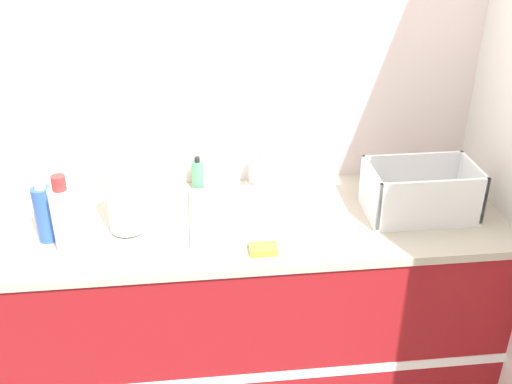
% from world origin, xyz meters
% --- Properties ---
extents(wall_back, '(4.24, 0.06, 2.60)m').
position_xyz_m(wall_back, '(0.00, 0.63, 1.30)').
color(wall_back, silver).
rests_on(wall_back, ground_plane).
extents(counter_cabinet, '(1.86, 0.63, 0.92)m').
position_xyz_m(counter_cabinet, '(0.00, 0.30, 0.46)').
color(counter_cabinet, maroon).
rests_on(counter_cabinet, ground_plane).
extents(sink, '(0.55, 0.40, 0.21)m').
position_xyz_m(sink, '(0.07, 0.32, 0.94)').
color(sink, silver).
rests_on(sink, counter_cabinet).
extents(paper_towel_roll, '(0.12, 0.12, 0.24)m').
position_xyz_m(paper_towel_roll, '(-0.42, 0.26, 1.05)').
color(paper_towel_roll, '#4C4C51').
rests_on(paper_towel_roll, counter_cabinet).
extents(dish_rack, '(0.38, 0.23, 0.19)m').
position_xyz_m(dish_rack, '(0.62, 0.27, 0.99)').
color(dish_rack, white).
rests_on(dish_rack, counter_cabinet).
extents(bottle_white_spray, '(0.08, 0.08, 0.27)m').
position_xyz_m(bottle_white_spray, '(-0.60, 0.17, 1.04)').
color(bottle_white_spray, white).
rests_on(bottle_white_spray, counter_cabinet).
extents(bottle_blue, '(0.06, 0.06, 0.24)m').
position_xyz_m(bottle_blue, '(-0.68, 0.23, 1.03)').
color(bottle_blue, '#2D56B7').
rests_on(bottle_blue, counter_cabinet).
extents(soap_dispenser, '(0.05, 0.05, 0.14)m').
position_xyz_m(soap_dispenser, '(-0.17, 0.54, 0.98)').
color(soap_dispenser, '#4CB266').
rests_on(soap_dispenser, counter_cabinet).
extents(sponge, '(0.09, 0.06, 0.02)m').
position_xyz_m(sponge, '(0.03, 0.08, 0.93)').
color(sponge, yellow).
rests_on(sponge, counter_cabinet).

